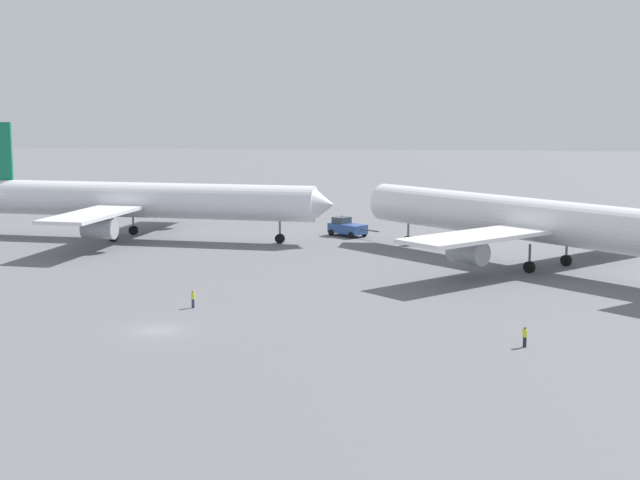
# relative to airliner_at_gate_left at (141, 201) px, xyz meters

# --- Properties ---
(ground_plane) EXTENTS (600.00, 600.00, 0.00)m
(ground_plane) POSITION_rel_airliner_at_gate_left_xyz_m (17.44, -50.49, -5.35)
(ground_plane) COLOR slate
(airliner_at_gate_left) EXTENTS (53.90, 41.52, 16.12)m
(airliner_at_gate_left) POSITION_rel_airliner_at_gate_left_xyz_m (0.00, 0.00, 0.00)
(airliner_at_gate_left) COLOR silver
(airliner_at_gate_left) RESTS_ON ground
(airliner_being_pushed) EXTENTS (42.65, 41.53, 15.26)m
(airliner_being_pushed) POSITION_rel_airliner_at_gate_left_xyz_m (51.33, -15.64, 0.01)
(airliner_being_pushed) COLOR white
(airliner_being_pushed) RESTS_ON ground
(pushback_tug) EXTENTS (7.66, 6.50, 2.95)m
(pushback_tug) POSITION_rel_airliner_at_gate_left_xyz_m (28.18, 6.03, -4.10)
(pushback_tug) COLOR #2D4C8C
(pushback_tug) RESTS_ON ground
(ground_crew_ramp_agent_by_cones) EXTENTS (0.36, 0.36, 1.65)m
(ground_crew_ramp_agent_by_cones) POSITION_rel_airliner_at_gate_left_xyz_m (18.20, -41.88, -4.49)
(ground_crew_ramp_agent_by_cones) COLOR #2D3351
(ground_crew_ramp_agent_by_cones) RESTS_ON ground
(ground_crew_marshaller_foreground) EXTENTS (0.36, 0.47, 1.62)m
(ground_crew_marshaller_foreground) POSITION_rel_airliner_at_gate_left_xyz_m (47.34, -52.31, -4.50)
(ground_crew_marshaller_foreground) COLOR black
(ground_crew_marshaller_foreground) RESTS_ON ground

